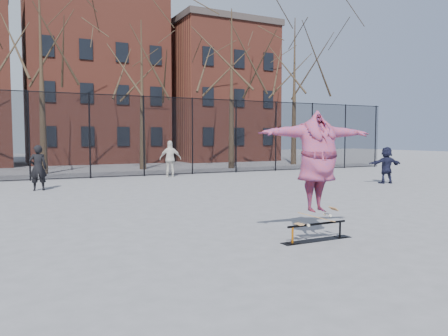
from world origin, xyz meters
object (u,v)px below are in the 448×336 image
skateboard (317,220)px  skater (317,168)px  bystander_black (38,168)px  bystander_white (170,159)px  bystander_navy (386,165)px  skate_rail (317,234)px

skateboard → skater: (0.00, 0.00, 0.98)m
skateboard → bystander_black: bearing=111.0°
bystander_white → bystander_navy: (7.08, -6.90, -0.12)m
skater → bystander_navy: (9.14, 6.82, -0.59)m
skate_rail → bystander_black: 11.48m
skateboard → bystander_white: bystander_white is taller
bystander_black → skater: bearing=111.2°
skateboard → bystander_white: size_ratio=0.46×
skater → bystander_black: skater is taller
bystander_black → bystander_white: size_ratio=0.93×
skate_rail → bystander_navy: bystander_navy is taller
bystander_black → bystander_navy: bearing=163.9°
skateboard → bystander_white: 13.88m
bystander_navy → bystander_white: bearing=-28.0°
skater → skateboard: bearing=0.0°
bystander_white → bystander_navy: bearing=157.0°
skate_rail → bystander_navy: bearing=36.8°
bystander_black → bystander_white: bearing=-153.6°
skater → bystander_black: bearing=119.8°
skate_rail → skater: 1.23m
skate_rail → skateboard: 0.25m
skater → bystander_navy: size_ratio=1.49×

